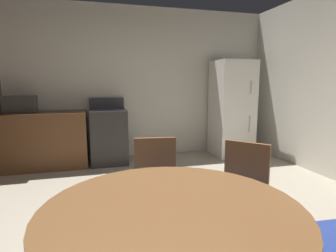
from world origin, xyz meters
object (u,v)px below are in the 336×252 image
(microwave, at_px, (20,104))
(oven_range, at_px, (109,136))
(chair_north, at_px, (156,181))
(chair_northeast, at_px, (241,188))
(refrigerator, at_px, (232,109))
(dining_table, at_px, (172,235))

(microwave, bearing_deg, oven_range, 0.16)
(chair_north, xyz_separation_m, chair_northeast, (0.64, -0.35, 0.00))
(refrigerator, bearing_deg, chair_north, -130.17)
(dining_table, distance_m, chair_north, 1.07)
(dining_table, relative_size, chair_northeast, 1.50)
(oven_range, height_order, dining_table, oven_range)
(chair_north, height_order, chair_northeast, same)
(oven_range, distance_m, refrigerator, 2.31)
(dining_table, bearing_deg, chair_northeast, 41.25)
(microwave, height_order, dining_table, microwave)
(microwave, relative_size, chair_northeast, 0.51)
(refrigerator, xyz_separation_m, dining_table, (-2.14, -3.40, -0.27))
(microwave, bearing_deg, refrigerator, -0.80)
(refrigerator, relative_size, microwave, 4.00)
(refrigerator, bearing_deg, microwave, 179.20)
(oven_range, height_order, chair_northeast, oven_range)
(dining_table, bearing_deg, chair_north, 81.55)
(chair_northeast, bearing_deg, refrigerator, -157.73)
(chair_north, distance_m, chair_northeast, 0.73)
(oven_range, xyz_separation_m, dining_table, (0.13, -3.46, 0.14))
(oven_range, height_order, refrigerator, refrigerator)
(dining_table, bearing_deg, oven_range, 92.12)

